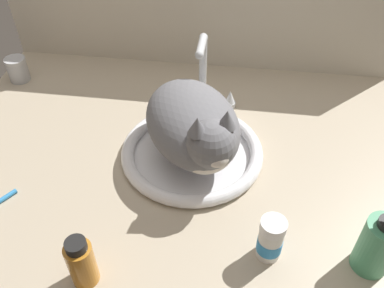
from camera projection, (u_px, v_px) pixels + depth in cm
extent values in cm
cube|color=#B7A88E|center=(177.00, 159.00, 100.38)|extent=(116.15, 82.97, 3.00)
cube|color=beige|center=(199.00, 9.00, 118.60)|extent=(116.15, 2.40, 41.03)
torus|color=white|center=(192.00, 152.00, 97.89)|extent=(33.88, 33.88, 3.07)
cylinder|color=white|center=(192.00, 155.00, 98.72)|extent=(29.28, 29.28, 0.60)
cylinder|color=silver|center=(202.00, 102.00, 113.44)|extent=(4.00, 4.00, 1.97)
cylinder|color=silver|center=(203.00, 70.00, 106.52)|extent=(2.00, 2.00, 18.45)
sphere|color=silver|center=(203.00, 38.00, 100.27)|extent=(2.20, 2.20, 2.20)
cylinder|color=silver|center=(201.00, 46.00, 97.27)|extent=(2.00, 8.23, 2.00)
sphere|color=silver|center=(199.00, 55.00, 94.27)|extent=(2.10, 2.10, 2.10)
cylinder|color=silver|center=(175.00, 100.00, 114.32)|extent=(3.20, 3.20, 1.60)
cone|color=silver|center=(175.00, 92.00, 112.57)|extent=(2.88, 2.88, 3.56)
cylinder|color=silver|center=(229.00, 104.00, 112.81)|extent=(3.20, 3.20, 1.60)
cone|color=silver|center=(230.00, 97.00, 111.06)|extent=(2.88, 2.88, 3.56)
ellipsoid|color=slate|center=(192.00, 123.00, 91.90)|extent=(30.95, 34.71, 14.61)
sphere|color=slate|center=(211.00, 143.00, 81.37)|extent=(10.16, 10.16, 10.16)
cone|color=slate|center=(227.00, 119.00, 78.42)|extent=(3.86, 3.86, 3.81)
cone|color=slate|center=(197.00, 126.00, 76.91)|extent=(3.86, 3.86, 3.81)
ellipsoid|color=silver|center=(219.00, 160.00, 79.42)|extent=(5.19, 4.67, 3.25)
ellipsoid|color=silver|center=(208.00, 155.00, 85.42)|extent=(13.45, 12.20, 8.04)
cylinder|color=slate|center=(171.00, 103.00, 106.85)|extent=(8.32, 12.04, 3.20)
cylinder|color=#4C9E70|center=(377.00, 246.00, 73.37)|extent=(6.71, 6.71, 12.00)
cylinder|color=white|center=(270.00, 242.00, 76.53)|extent=(4.66, 4.66, 7.73)
cylinder|color=#338CD1|center=(269.00, 244.00, 76.95)|extent=(4.80, 4.80, 3.09)
cylinder|color=white|center=(273.00, 226.00, 73.18)|extent=(4.89, 4.89, 2.16)
cylinder|color=#C67A23|center=(82.00, 264.00, 72.10)|extent=(4.93, 4.93, 9.60)
cylinder|color=black|center=(76.00, 246.00, 68.23)|extent=(3.70, 3.70, 1.80)
cylinder|color=#B2B5BA|center=(18.00, 71.00, 121.07)|extent=(5.91, 5.91, 6.18)
cylinder|color=silver|center=(15.00, 60.00, 118.64)|extent=(6.02, 6.02, 1.00)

